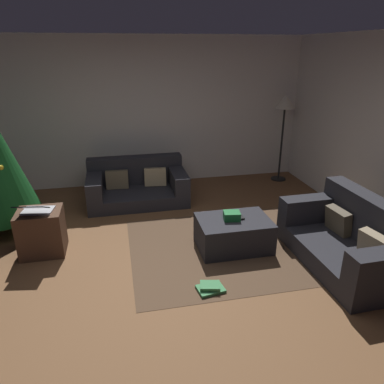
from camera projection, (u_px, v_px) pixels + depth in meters
name	position (u px, v px, depth m)	size (l,w,h in m)	color
ground_plane	(158.00, 275.00, 4.07)	(6.40, 6.40, 0.00)	brown
rear_partition	(134.00, 113.00, 6.44)	(6.40, 0.12, 2.60)	silver
couch_left	(137.00, 185.00, 6.00)	(1.59, 0.95, 0.68)	#26262B
couch_right	(352.00, 240.00, 4.20)	(0.93, 1.65, 0.79)	#26262B
ottoman	(233.00, 233.00, 4.56)	(0.90, 0.63, 0.39)	#26262B
gift_box	(232.00, 216.00, 4.47)	(0.20, 0.17, 0.10)	#19662D
tv_remote	(241.00, 217.00, 4.54)	(0.05, 0.16, 0.02)	black
side_table	(42.00, 232.00, 4.42)	(0.52, 0.44, 0.56)	#4C3323
laptop	(35.00, 209.00, 4.24)	(0.41, 0.46, 0.19)	silver
book_stack	(210.00, 288.00, 3.79)	(0.30, 0.24, 0.07)	#387A47
corner_lamp	(285.00, 108.00, 6.52)	(0.36, 0.36, 1.60)	black
area_rug	(233.00, 247.00, 4.63)	(2.60, 2.00, 0.01)	#4E3827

